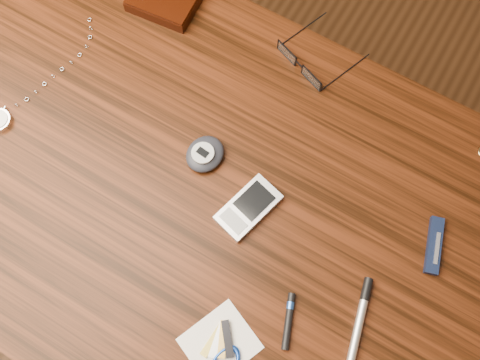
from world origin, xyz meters
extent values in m
plane|color=#472814|center=(0.00, 0.00, 0.00)|extent=(3.80, 3.80, 0.00)
cube|color=#3D1809|center=(0.00, 0.00, 0.73)|extent=(1.00, 0.70, 0.03)
cylinder|color=#4C2814|center=(-0.45, 0.30, 0.36)|extent=(0.05, 0.05, 0.71)
cylinder|color=#4C2814|center=(0.45, 0.30, 0.36)|extent=(0.05, 0.05, 0.71)
cube|color=black|center=(0.01, 0.28, 0.76)|extent=(0.05, 0.02, 0.02)
cube|color=white|center=(0.01, 0.28, 0.76)|extent=(0.04, 0.02, 0.02)
cylinder|color=black|center=(0.01, 0.34, 0.75)|extent=(0.04, 0.11, 0.00)
cube|color=black|center=(0.07, 0.26, 0.76)|extent=(0.05, 0.02, 0.02)
cube|color=white|center=(0.07, 0.26, 0.76)|extent=(0.04, 0.02, 0.02)
cylinder|color=black|center=(0.11, 0.30, 0.75)|extent=(0.04, 0.11, 0.00)
cube|color=black|center=(0.04, 0.27, 0.77)|extent=(0.01, 0.01, 0.00)
cylinder|color=silver|center=(-0.34, -0.04, 0.75)|extent=(0.01, 0.01, 0.01)
torus|color=silver|center=(-0.33, -0.03, 0.75)|extent=(0.01, 0.01, 0.01)
torus|color=silver|center=(-0.32, -0.01, 0.75)|extent=(0.01, 0.01, 0.00)
torus|color=silver|center=(-0.31, 0.01, 0.75)|extent=(0.01, 0.01, 0.01)
torus|color=silver|center=(-0.31, 0.03, 0.75)|extent=(0.01, 0.01, 0.00)
torus|color=silver|center=(-0.31, 0.05, 0.75)|extent=(0.01, 0.01, 0.01)
torus|color=silver|center=(-0.30, 0.06, 0.75)|extent=(0.01, 0.01, 0.00)
torus|color=silver|center=(-0.30, 0.08, 0.75)|extent=(0.01, 0.00, 0.01)
torus|color=silver|center=(-0.29, 0.10, 0.75)|extent=(0.01, 0.01, 0.00)
torus|color=silver|center=(-0.29, 0.12, 0.75)|extent=(0.01, 0.00, 0.01)
torus|color=silver|center=(-0.30, 0.14, 0.75)|extent=(0.01, 0.01, 0.00)
torus|color=silver|center=(-0.31, 0.16, 0.75)|extent=(0.01, 0.01, 0.01)
torus|color=silver|center=(-0.32, 0.17, 0.75)|extent=(0.01, 0.01, 0.00)
cube|color=silver|center=(0.09, 0.01, 0.76)|extent=(0.08, 0.11, 0.01)
cube|color=black|center=(0.10, 0.02, 0.76)|extent=(0.05, 0.06, 0.00)
cube|color=#9A9EA2|center=(0.09, -0.02, 0.76)|extent=(0.05, 0.03, 0.00)
ellipsoid|color=#23242D|center=(-0.01, 0.05, 0.76)|extent=(0.06, 0.07, 0.02)
cylinder|color=#AEB1B6|center=(-0.01, 0.05, 0.77)|extent=(0.04, 0.04, 0.00)
cube|color=black|center=(-0.01, 0.05, 0.78)|extent=(0.02, 0.01, 0.00)
cube|color=white|center=(0.16, -0.18, 0.75)|extent=(0.12, 0.12, 0.00)
cube|color=olive|center=(0.15, -0.18, 0.75)|extent=(0.01, 0.05, 0.00)
cube|color=silver|center=(0.16, -0.18, 0.75)|extent=(0.02, 0.05, 0.00)
cube|color=#AD863D|center=(0.16, -0.17, 0.76)|extent=(0.03, 0.05, 0.00)
cube|color=black|center=(0.17, -0.17, 0.76)|extent=(0.04, 0.05, 0.00)
cube|color=#0D1A32|center=(0.37, 0.10, 0.76)|extent=(0.04, 0.09, 0.01)
cube|color=#B9BABE|center=(0.37, 0.10, 0.76)|extent=(0.02, 0.05, 0.00)
cylinder|color=silver|center=(0.32, -0.07, 0.76)|extent=(0.05, 0.15, 0.01)
cylinder|color=black|center=(0.31, -0.01, 0.76)|extent=(0.02, 0.04, 0.01)
cylinder|color=black|center=(0.23, -0.10, 0.76)|extent=(0.04, 0.08, 0.01)
cylinder|color=#2853AF|center=(0.22, -0.08, 0.76)|extent=(0.01, 0.01, 0.01)
camera|label=1|loc=(0.20, -0.19, 1.55)|focal=40.00mm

